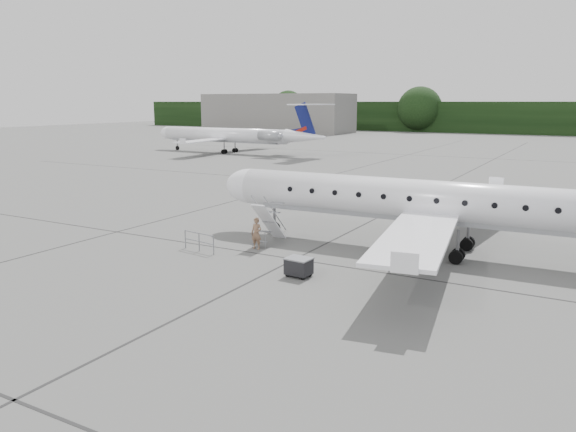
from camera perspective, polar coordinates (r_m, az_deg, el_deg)
The scene contains 9 objects.
ground at distance 23.81m, azimuth 10.65°, elevation -8.16°, with size 320.00×320.00×0.00m, color slate.
treeline at distance 151.55m, azimuth 26.97°, elevation 8.80°, with size 260.00×4.00×8.00m, color black.
terminal_building at distance 152.26m, azimuth -1.11°, elevation 10.42°, with size 40.00×14.00×10.00m, color slate.
main_regional_jet at distance 30.32m, azimuth 15.69°, elevation 3.41°, with size 30.28×21.80×7.76m, color white, non-canonical shape.
airstair at distance 31.82m, azimuth -1.94°, elevation -0.68°, with size 0.85×2.51×2.43m, color white, non-canonical shape.
passenger at distance 30.72m, azimuth -3.23°, elevation -1.78°, with size 0.64×0.42×1.76m, color brown.
safety_railing at distance 30.68m, azimuth -9.02°, elevation -2.65°, with size 2.20×0.08×1.00m, color gray, non-canonical shape.
baggage_cart at distance 25.99m, azimuth 1.09°, elevation -5.16°, with size 1.10×0.89×0.95m, color black, non-canonical shape.
bg_regional_left at distance 90.04m, azimuth -6.53°, elevation 8.88°, with size 29.72×21.40×7.80m, color white, non-canonical shape.
Camera 1 is at (6.97, -21.34, 7.94)m, focal length 35.00 mm.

